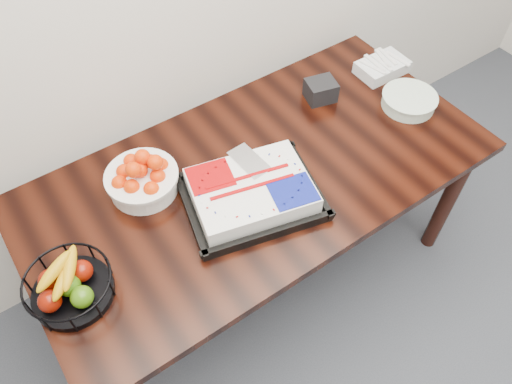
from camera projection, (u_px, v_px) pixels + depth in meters
table at (259, 185)px, 1.97m from camera, size 1.80×0.90×0.75m
cake_tray at (251, 193)px, 1.78m from camera, size 0.55×0.48×0.10m
tangerine_bowl at (141, 176)px, 1.79m from camera, size 0.27×0.27×0.17m
fruit_basket at (69, 285)px, 1.54m from camera, size 0.27×0.27×0.14m
plate_stack at (409, 101)px, 2.11m from camera, size 0.23×0.23×0.06m
fork_bag at (382, 67)px, 2.25m from camera, size 0.23×0.15×0.06m
napkin_box at (321, 90)px, 2.13m from camera, size 0.14×0.13×0.09m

